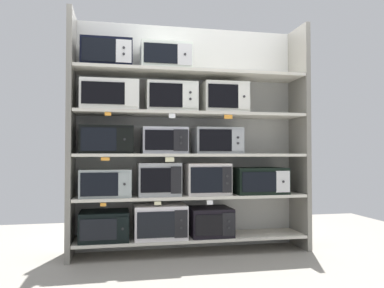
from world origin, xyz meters
The scene contains 32 objects.
ground centered at (0.00, -1.00, -0.01)m, with size 6.35×6.00×0.02m, color gray.
back_panel centered at (0.00, 0.23, 1.20)m, with size 2.55×0.04×2.40m, color #B2B2AD.
upright_left centered at (-1.20, 0.00, 1.20)m, with size 0.05×0.43×2.40m, color gray.
upright_right centered at (1.20, 0.00, 1.20)m, with size 0.05×0.43×2.40m, color gray.
shelf_0 centered at (0.00, 0.00, 0.15)m, with size 2.35×0.43×0.03m, color beige.
microwave_0 centered at (-0.88, 0.00, 0.31)m, with size 0.47×0.42×0.28m.
microwave_1 centered at (-0.33, 0.00, 0.33)m, with size 0.52×0.43×0.33m.
microwave_2 centered at (0.19, 0.00, 0.31)m, with size 0.43×0.42×0.29m.
shelf_1 centered at (0.00, 0.00, 0.58)m, with size 2.35×0.43×0.03m, color beige.
microwave_3 centered at (-0.87, 0.00, 0.73)m, with size 0.49×0.39×0.27m.
microwave_4 centered at (-0.34, 0.00, 0.76)m, with size 0.42×0.36×0.33m.
microwave_5 centered at (0.16, 0.00, 0.75)m, with size 0.45×0.36×0.32m.
microwave_6 centered at (0.72, 0.00, 0.73)m, with size 0.54×0.43×0.27m.
price_tag_0 centered at (-0.88, -0.22, 0.54)m, with size 0.05×0.00×0.03m, color orange.
price_tag_1 centered at (-0.38, -0.22, 0.54)m, with size 0.07×0.00×0.03m, color beige.
price_tag_2 centered at (0.14, -0.22, 0.53)m, with size 0.06×0.00×0.04m, color white.
shelf_2 centered at (0.00, 0.00, 1.00)m, with size 2.35×0.43×0.03m, color beige.
microwave_7 centered at (-0.86, 0.00, 1.15)m, with size 0.51×0.40×0.27m.
microwave_8 centered at (-0.29, 0.00, 1.15)m, with size 0.45×0.37×0.26m.
microwave_9 centered at (0.27, 0.00, 1.15)m, with size 0.49×0.34×0.27m.
price_tag_3 centered at (-0.87, -0.22, 0.96)m, with size 0.08×0.00×0.03m, color orange.
price_tag_4 centered at (-0.26, -0.22, 0.96)m, with size 0.09×0.00×0.04m, color beige.
shelf_3 centered at (0.00, 0.00, 1.42)m, with size 2.35×0.43×0.03m, color beige.
microwave_10 centered at (-0.83, 0.00, 1.58)m, with size 0.56×0.41×0.29m.
microwave_11 centered at (-0.22, 0.00, 1.59)m, with size 0.51×0.36×0.30m.
microwave_12 centered at (0.35, 0.00, 1.60)m, with size 0.46×0.34×0.32m.
price_tag_5 centered at (-0.85, -0.22, 1.39)m, with size 0.06×0.00×0.03m, color orange.
price_tag_6 centered at (-0.24, -0.22, 1.38)m, with size 0.06×0.00×0.05m, color white.
price_tag_7 centered at (0.33, -0.22, 1.38)m, with size 0.08×0.00×0.04m, color orange.
shelf_4 centered at (0.00, 0.00, 1.84)m, with size 2.35×0.43×0.03m, color beige.
microwave_13 centered at (-0.87, 0.00, 2.00)m, with size 0.49×0.36×0.28m.
microwave_14 centered at (-0.28, 0.00, 1.99)m, with size 0.51×0.38×0.27m.
Camera 1 is at (-0.76, -3.83, 1.00)m, focal length 35.39 mm.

